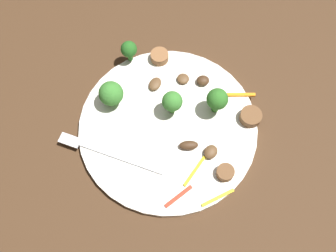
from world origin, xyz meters
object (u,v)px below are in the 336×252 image
at_px(plate, 168,127).
at_px(mushroom_0, 155,84).
at_px(broccoli_floret_2, 217,100).
at_px(sausage_slice_0, 251,117).
at_px(broccoli_floret_3, 172,102).
at_px(pepper_strip_2, 179,196).
at_px(broccoli_floret_1, 129,50).
at_px(mushroom_1, 183,79).
at_px(pepper_strip_0, 195,171).
at_px(pepper_strip_3, 218,198).
at_px(mushroom_3, 189,145).
at_px(broccoli_floret_0, 112,92).
at_px(pepper_strip_1, 240,95).
at_px(mushroom_2, 211,152).
at_px(mushroom_4, 203,80).
at_px(fork, 103,152).
at_px(sausage_slice_2, 160,57).
at_px(sausage_slice_1, 225,173).

height_order(plate, mushroom_0, mushroom_0).
distance_m(broccoli_floret_2, sausage_slice_0, 0.07).
relative_size(broccoli_floret_3, pepper_strip_2, 1.01).
bearing_deg(broccoli_floret_1, mushroom_1, -179.27).
distance_m(pepper_strip_0, pepper_strip_3, 0.05).
bearing_deg(mushroom_3, pepper_strip_2, 104.11).
distance_m(broccoli_floret_0, broccoli_floret_1, 0.09).
relative_size(broccoli_floret_1, pepper_strip_1, 0.86).
relative_size(mushroom_2, mushroom_4, 1.13).
distance_m(mushroom_4, pepper_strip_2, 0.21).
height_order(fork, broccoli_floret_3, broccoli_floret_3).
height_order(mushroom_3, pepper_strip_3, mushroom_3).
distance_m(plate, broccoli_floret_2, 0.09).
relative_size(broccoli_floret_2, sausage_slice_2, 1.76).
distance_m(sausage_slice_1, mushroom_2, 0.04).
relative_size(fork, mushroom_2, 7.21).
relative_size(mushroom_2, pepper_strip_2, 0.49).
relative_size(pepper_strip_0, pepper_strip_2, 1.15).
distance_m(fork, broccoli_floret_1, 0.18).
distance_m(sausage_slice_0, sausage_slice_1, 0.11).
distance_m(mushroom_1, mushroom_4, 0.03).
relative_size(mushroom_1, pepper_strip_1, 0.41).
bearing_deg(mushroom_3, fork, 29.79).
distance_m(sausage_slice_2, pepper_strip_3, 0.27).
xyz_separation_m(broccoli_floret_3, sausage_slice_0, (-0.12, -0.04, -0.03)).
xyz_separation_m(sausage_slice_1, mushroom_0, (0.17, -0.09, -0.00)).
xyz_separation_m(broccoli_floret_3, sausage_slice_1, (-0.12, 0.06, -0.03)).
height_order(pepper_strip_0, pepper_strip_2, pepper_strip_0).
bearing_deg(pepper_strip_1, sausage_slice_0, 133.14).
bearing_deg(broccoli_floret_1, mushroom_0, 155.70).
height_order(fork, sausage_slice_2, sausage_slice_2).
bearing_deg(mushroom_3, broccoli_floret_1, -33.20).
xyz_separation_m(broccoli_floret_1, pepper_strip_3, (-0.24, 0.16, -0.03)).
xyz_separation_m(broccoli_floret_2, mushroom_2, (-0.02, 0.08, -0.03)).
bearing_deg(plate, sausage_slice_0, -148.50).
distance_m(broccoli_floret_2, broccoli_floret_3, 0.07).
relative_size(broccoli_floret_1, sausage_slice_0, 1.24).
relative_size(broccoli_floret_0, pepper_strip_3, 0.90).
relative_size(mushroom_0, pepper_strip_1, 0.52).
bearing_deg(mushroom_0, sausage_slice_2, -71.94).
xyz_separation_m(broccoli_floret_2, broccoli_floret_3, (0.06, 0.03, -0.00)).
xyz_separation_m(plate, broccoli_floret_3, (0.01, -0.03, 0.04)).
relative_size(sausage_slice_1, sausage_slice_2, 0.88).
bearing_deg(mushroom_4, mushroom_0, 29.69).
distance_m(broccoli_floret_3, sausage_slice_2, 0.11).
bearing_deg(sausage_slice_2, broccoli_floret_2, 158.90).
height_order(broccoli_floret_0, pepper_strip_1, broccoli_floret_0).
height_order(fork, sausage_slice_1, sausage_slice_1).
bearing_deg(mushroom_4, broccoli_floret_2, 135.49).
relative_size(sausage_slice_0, pepper_strip_2, 0.70).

